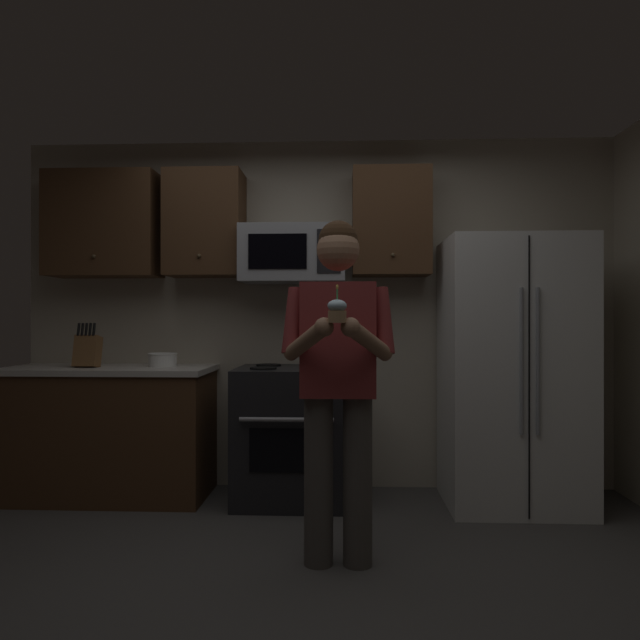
% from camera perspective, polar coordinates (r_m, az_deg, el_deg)
% --- Properties ---
extents(ground_plane, '(6.00, 6.00, 0.00)m').
position_cam_1_polar(ground_plane, '(2.90, -2.33, -25.49)').
color(ground_plane, '#474442').
extents(wall_back, '(4.40, 0.10, 2.60)m').
position_cam_1_polar(wall_back, '(4.37, -0.39, 0.63)').
color(wall_back, '#B7AD99').
rests_on(wall_back, ground).
extents(oven_range, '(0.76, 0.70, 0.93)m').
position_cam_1_polar(oven_range, '(4.07, -2.83, -11.20)').
color(oven_range, black).
rests_on(oven_range, ground).
extents(microwave, '(0.74, 0.41, 0.40)m').
position_cam_1_polar(microwave, '(4.14, -2.67, 6.51)').
color(microwave, '#9EA0A5').
extents(refrigerator, '(0.90, 0.75, 1.80)m').
position_cam_1_polar(refrigerator, '(4.11, 18.53, -4.90)').
color(refrigerator, white).
rests_on(refrigerator, ground).
extents(cabinet_row_upper, '(2.78, 0.36, 0.76)m').
position_cam_1_polar(cabinet_row_upper, '(4.31, -10.35, 9.33)').
color(cabinet_row_upper, '#4C301C').
extents(counter_left, '(1.44, 0.66, 0.92)m').
position_cam_1_polar(counter_left, '(4.40, -20.20, -10.34)').
color(counter_left, '#4C301C').
rests_on(counter_left, ground).
extents(knife_block, '(0.16, 0.15, 0.32)m').
position_cam_1_polar(knife_block, '(4.34, -22.10, -2.85)').
color(knife_block, brown).
rests_on(knife_block, counter_left).
extents(bowl_large_white, '(0.21, 0.21, 0.10)m').
position_cam_1_polar(bowl_large_white, '(4.25, -15.37, -3.79)').
color(bowl_large_white, white).
rests_on(bowl_large_white, counter_left).
extents(person, '(0.60, 0.48, 1.76)m').
position_cam_1_polar(person, '(2.93, 1.81, -4.99)').
color(person, '#4C4742').
rests_on(person, ground).
extents(cupcake, '(0.09, 0.09, 0.17)m').
position_cam_1_polar(cupcake, '(2.59, 1.71, 0.93)').
color(cupcake, '#A87F56').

